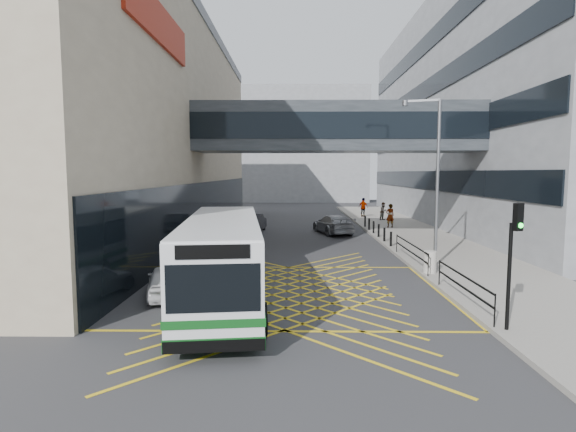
{
  "coord_description": "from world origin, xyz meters",
  "views": [
    {
      "loc": [
        0.27,
        -17.34,
        4.67
      ],
      "look_at": [
        0.0,
        4.0,
        2.6
      ],
      "focal_mm": 28.0,
      "sensor_mm": 36.0,
      "label": 1
    }
  ],
  "objects_px": {
    "car_white": "(167,280)",
    "car_silver": "(333,224)",
    "bus": "(223,257)",
    "car_dark": "(253,223)",
    "pedestrian_b": "(384,211)",
    "litter_bin": "(430,262)",
    "pedestrian_c": "(363,207)",
    "traffic_light": "(513,248)",
    "street_lamp": "(434,172)",
    "pedestrian_a": "(390,216)"
  },
  "relations": [
    {
      "from": "car_white",
      "to": "car_silver",
      "type": "height_order",
      "value": "car_silver"
    },
    {
      "from": "bus",
      "to": "car_dark",
      "type": "height_order",
      "value": "bus"
    },
    {
      "from": "car_white",
      "to": "pedestrian_b",
      "type": "distance_m",
      "value": 29.28
    },
    {
      "from": "car_dark",
      "to": "litter_bin",
      "type": "height_order",
      "value": "car_dark"
    },
    {
      "from": "pedestrian_b",
      "to": "pedestrian_c",
      "type": "bearing_deg",
      "value": 72.2
    },
    {
      "from": "bus",
      "to": "car_white",
      "type": "distance_m",
      "value": 2.52
    },
    {
      "from": "car_white",
      "to": "traffic_light",
      "type": "distance_m",
      "value": 11.83
    },
    {
      "from": "bus",
      "to": "car_silver",
      "type": "distance_m",
      "value": 19.0
    },
    {
      "from": "pedestrian_c",
      "to": "street_lamp",
      "type": "bearing_deg",
      "value": 131.24
    },
    {
      "from": "bus",
      "to": "pedestrian_a",
      "type": "xyz_separation_m",
      "value": [
        10.5,
        20.92,
        -0.51
      ]
    },
    {
      "from": "bus",
      "to": "litter_bin",
      "type": "relative_size",
      "value": 11.3
    },
    {
      "from": "bus",
      "to": "pedestrian_a",
      "type": "distance_m",
      "value": 23.41
    },
    {
      "from": "bus",
      "to": "pedestrian_a",
      "type": "height_order",
      "value": "bus"
    },
    {
      "from": "bus",
      "to": "pedestrian_a",
      "type": "relative_size",
      "value": 5.76
    },
    {
      "from": "street_lamp",
      "to": "pedestrian_b",
      "type": "bearing_deg",
      "value": 102.47
    },
    {
      "from": "street_lamp",
      "to": "pedestrian_c",
      "type": "distance_m",
      "value": 24.57
    },
    {
      "from": "bus",
      "to": "car_white",
      "type": "bearing_deg",
      "value": 157.95
    },
    {
      "from": "car_silver",
      "to": "pedestrian_c",
      "type": "xyz_separation_m",
      "value": [
        4.12,
        11.71,
        0.36
      ]
    },
    {
      "from": "car_dark",
      "to": "pedestrian_c",
      "type": "height_order",
      "value": "pedestrian_c"
    },
    {
      "from": "car_white",
      "to": "pedestrian_b",
      "type": "xyz_separation_m",
      "value": [
        13.34,
        26.06,
        0.38
      ]
    },
    {
      "from": "car_white",
      "to": "street_lamp",
      "type": "distance_m",
      "value": 13.1
    },
    {
      "from": "bus",
      "to": "car_white",
      "type": "height_order",
      "value": "bus"
    },
    {
      "from": "car_silver",
      "to": "litter_bin",
      "type": "height_order",
      "value": "car_silver"
    },
    {
      "from": "bus",
      "to": "car_silver",
      "type": "relative_size",
      "value": 2.26
    },
    {
      "from": "pedestrian_a",
      "to": "car_dark",
      "type": "bearing_deg",
      "value": -4.85
    },
    {
      "from": "car_silver",
      "to": "pedestrian_b",
      "type": "xyz_separation_m",
      "value": [
        5.55,
        8.53,
        0.24
      ]
    },
    {
      "from": "car_silver",
      "to": "pedestrian_a",
      "type": "height_order",
      "value": "pedestrian_a"
    },
    {
      "from": "car_silver",
      "to": "car_white",
      "type": "bearing_deg",
      "value": 51.0
    },
    {
      "from": "car_dark",
      "to": "pedestrian_a",
      "type": "bearing_deg",
      "value": -165.95
    },
    {
      "from": "street_lamp",
      "to": "pedestrian_b",
      "type": "relative_size",
      "value": 4.73
    },
    {
      "from": "litter_bin",
      "to": "pedestrian_c",
      "type": "relative_size",
      "value": 0.51
    },
    {
      "from": "bus",
      "to": "traffic_light",
      "type": "relative_size",
      "value": 3.03
    },
    {
      "from": "car_silver",
      "to": "car_dark",
      "type": "bearing_deg",
      "value": -24.45
    },
    {
      "from": "pedestrian_b",
      "to": "pedestrian_c",
      "type": "relative_size",
      "value": 0.87
    },
    {
      "from": "street_lamp",
      "to": "pedestrian_a",
      "type": "relative_size",
      "value": 4.12
    },
    {
      "from": "litter_bin",
      "to": "pedestrian_a",
      "type": "xyz_separation_m",
      "value": [
        1.79,
        16.85,
        0.47
      ]
    },
    {
      "from": "litter_bin",
      "to": "pedestrian_a",
      "type": "distance_m",
      "value": 16.96
    },
    {
      "from": "traffic_light",
      "to": "pedestrian_a",
      "type": "xyz_separation_m",
      "value": [
        1.76,
        24.33,
        -1.42
      ]
    },
    {
      "from": "car_silver",
      "to": "pedestrian_b",
      "type": "bearing_deg",
      "value": -138.07
    },
    {
      "from": "car_dark",
      "to": "car_silver",
      "type": "distance_m",
      "value": 6.32
    },
    {
      "from": "pedestrian_a",
      "to": "street_lamp",
      "type": "bearing_deg",
      "value": 71.49
    },
    {
      "from": "bus",
      "to": "street_lamp",
      "type": "height_order",
      "value": "street_lamp"
    },
    {
      "from": "pedestrian_a",
      "to": "car_white",
      "type": "bearing_deg",
      "value": 44.22
    },
    {
      "from": "car_dark",
      "to": "pedestrian_b",
      "type": "relative_size",
      "value": 2.8
    },
    {
      "from": "car_dark",
      "to": "litter_bin",
      "type": "relative_size",
      "value": 4.79
    },
    {
      "from": "pedestrian_b",
      "to": "litter_bin",
      "type": "bearing_deg",
      "value": -138.07
    },
    {
      "from": "traffic_light",
      "to": "pedestrian_a",
      "type": "distance_m",
      "value": 24.43
    },
    {
      "from": "car_dark",
      "to": "street_lamp",
      "type": "distance_m",
      "value": 17.29
    },
    {
      "from": "pedestrian_a",
      "to": "pedestrian_b",
      "type": "distance_m",
      "value": 5.79
    },
    {
      "from": "bus",
      "to": "pedestrian_c",
      "type": "relative_size",
      "value": 5.76
    }
  ]
}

